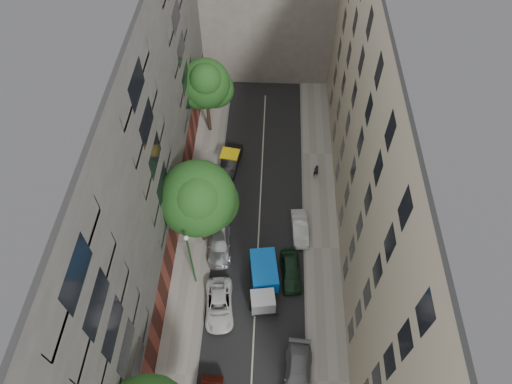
# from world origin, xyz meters

# --- Properties ---
(ground) EXTENTS (120.00, 120.00, 0.00)m
(ground) POSITION_xyz_m (0.00, 0.00, 0.00)
(ground) COLOR #4C4C49
(ground) RESTS_ON ground
(road_surface) EXTENTS (8.00, 44.00, 0.02)m
(road_surface) POSITION_xyz_m (0.00, 0.00, 0.01)
(road_surface) COLOR black
(road_surface) RESTS_ON ground
(sidewalk_left) EXTENTS (3.00, 44.00, 0.15)m
(sidewalk_left) POSITION_xyz_m (-5.50, 0.00, 0.07)
(sidewalk_left) COLOR gray
(sidewalk_left) RESTS_ON ground
(sidewalk_right) EXTENTS (3.00, 44.00, 0.15)m
(sidewalk_right) POSITION_xyz_m (5.50, 0.00, 0.07)
(sidewalk_right) COLOR gray
(sidewalk_right) RESTS_ON ground
(building_left) EXTENTS (8.00, 44.00, 20.00)m
(building_left) POSITION_xyz_m (-11.00, 0.00, 10.00)
(building_left) COLOR #4C4A47
(building_left) RESTS_ON ground
(building_right) EXTENTS (8.00, 44.00, 20.00)m
(building_right) POSITION_xyz_m (11.00, 0.00, 10.00)
(building_right) COLOR tan
(building_right) RESTS_ON ground
(tarp_truck) EXTENTS (2.58, 5.17, 2.28)m
(tarp_truck) POSITION_xyz_m (0.60, -3.85, 1.26)
(tarp_truck) COLOR black
(tarp_truck) RESTS_ON ground
(car_left_2) EXTENTS (2.60, 4.80, 1.28)m
(car_left_2) POSITION_xyz_m (-2.80, -5.80, 0.64)
(car_left_2) COLOR silver
(car_left_2) RESTS_ON ground
(car_left_3) EXTENTS (2.34, 4.87, 1.37)m
(car_left_3) POSITION_xyz_m (-3.32, -0.20, 0.68)
(car_left_3) COLOR silver
(car_left_3) RESTS_ON ground
(car_left_4) EXTENTS (2.25, 4.18, 1.35)m
(car_left_4) POSITION_xyz_m (-3.21, 5.40, 0.68)
(car_left_4) COLOR black
(car_left_4) RESTS_ON ground
(car_left_5) EXTENTS (2.22, 4.62, 1.46)m
(car_left_5) POSITION_xyz_m (-3.08, 9.00, 0.73)
(car_left_5) COLOR black
(car_left_5) RESTS_ON ground
(car_right_1) EXTENTS (2.25, 4.89, 1.39)m
(car_right_1) POSITION_xyz_m (3.28, -10.80, 0.69)
(car_right_1) COLOR slate
(car_right_1) RESTS_ON ground
(car_right_2) EXTENTS (1.97, 4.15, 1.37)m
(car_right_2) POSITION_xyz_m (2.80, -2.60, 0.68)
(car_right_2) COLOR black
(car_right_2) RESTS_ON ground
(car_right_3) EXTENTS (1.63, 3.94, 1.27)m
(car_right_3) POSITION_xyz_m (3.60, 1.60, 0.63)
(car_right_3) COLOR silver
(car_right_3) RESTS_ON ground
(tree_mid) EXTENTS (6.21, 6.07, 8.88)m
(tree_mid) POSITION_xyz_m (-4.61, 0.37, 5.83)
(tree_mid) COLOR #382619
(tree_mid) RESTS_ON sidewalk_left
(tree_far) EXTENTS (5.13, 4.84, 8.64)m
(tree_far) POSITION_xyz_m (-5.56, 13.89, 5.97)
(tree_far) COLOR #382619
(tree_far) RESTS_ON sidewalk_left
(lamp_post) EXTENTS (0.36, 0.36, 6.81)m
(lamp_post) POSITION_xyz_m (-4.94, -3.61, 4.31)
(lamp_post) COLOR #195724
(lamp_post) RESTS_ON sidewalk_left
(pedestrian) EXTENTS (0.62, 0.48, 1.50)m
(pedestrian) POSITION_xyz_m (5.21, 8.08, 0.90)
(pedestrian) COLOR black
(pedestrian) RESTS_ON sidewalk_right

